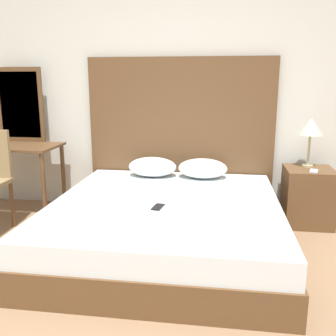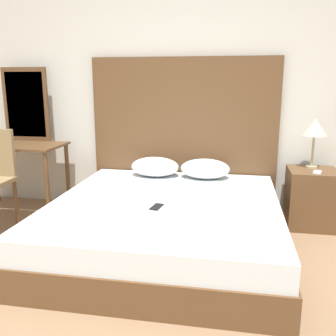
# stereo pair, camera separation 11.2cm
# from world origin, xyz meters

# --- Properties ---
(wall_back) EXTENTS (10.00, 0.06, 2.70)m
(wall_back) POSITION_xyz_m (0.00, 2.49, 1.35)
(wall_back) COLOR silver
(wall_back) RESTS_ON ground_plane
(bed) EXTENTS (1.86, 1.99, 0.42)m
(bed) POSITION_xyz_m (0.12, 1.40, 0.21)
(bed) COLOR brown
(bed) RESTS_ON ground_plane
(headboard) EXTENTS (1.95, 0.05, 1.62)m
(headboard) POSITION_xyz_m (0.12, 2.42, 0.81)
(headboard) COLOR brown
(headboard) RESTS_ON ground_plane
(pillow_left) EXTENTS (0.49, 0.34, 0.20)m
(pillow_left) POSITION_xyz_m (-0.13, 2.18, 0.52)
(pillow_left) COLOR silver
(pillow_left) RESTS_ON bed
(pillow_right) EXTENTS (0.49, 0.34, 0.20)m
(pillow_right) POSITION_xyz_m (0.38, 2.18, 0.52)
(pillow_right) COLOR silver
(pillow_right) RESTS_ON bed
(phone_on_bed) EXTENTS (0.09, 0.16, 0.01)m
(phone_on_bed) POSITION_xyz_m (0.09, 1.22, 0.43)
(phone_on_bed) COLOR black
(phone_on_bed) RESTS_ON bed
(nightstand) EXTENTS (0.45, 0.44, 0.56)m
(nightstand) POSITION_xyz_m (1.41, 2.15, 0.28)
(nightstand) COLOR brown
(nightstand) RESTS_ON ground_plane
(table_lamp) EXTENTS (0.23, 0.23, 0.48)m
(table_lamp) POSITION_xyz_m (1.40, 2.24, 0.94)
(table_lamp) COLOR tan
(table_lamp) RESTS_ON nightstand
(phone_on_nightstand) EXTENTS (0.11, 0.16, 0.01)m
(phone_on_nightstand) POSITION_xyz_m (1.42, 2.04, 0.56)
(phone_on_nightstand) COLOR #B7B7BC
(phone_on_nightstand) RESTS_ON nightstand
(vanity_desk) EXTENTS (0.97, 0.55, 0.73)m
(vanity_desk) POSITION_xyz_m (-1.61, 2.08, 0.61)
(vanity_desk) COLOR brown
(vanity_desk) RESTS_ON ground_plane
(vanity_mirror) EXTENTS (0.52, 0.03, 0.80)m
(vanity_mirror) POSITION_xyz_m (-1.61, 2.33, 1.13)
(vanity_mirror) COLOR brown
(vanity_mirror) RESTS_ON vanity_desk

